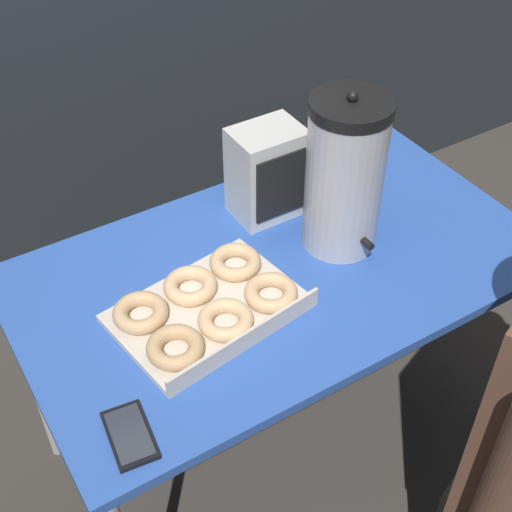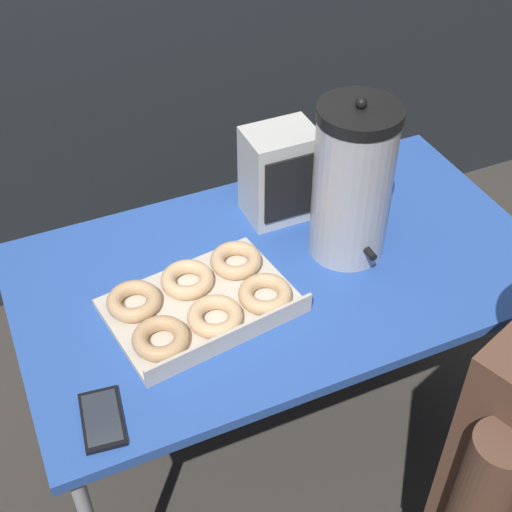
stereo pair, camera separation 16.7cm
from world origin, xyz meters
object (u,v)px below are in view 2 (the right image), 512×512
at_px(donut_box, 202,301).
at_px(cell_phone, 102,419).
at_px(space_heater, 280,174).
at_px(coffee_urn, 353,184).

height_order(donut_box, cell_phone, donut_box).
bearing_deg(cell_phone, space_heater, 44.39).
distance_m(donut_box, space_heater, 0.41).
bearing_deg(cell_phone, coffee_urn, 27.48).
height_order(donut_box, coffee_urn, coffee_urn).
bearing_deg(donut_box, space_heater, 30.27).
bearing_deg(coffee_urn, cell_phone, -159.68).
relative_size(coffee_urn, cell_phone, 2.78).
bearing_deg(space_heater, coffee_urn, -65.48).
bearing_deg(cell_phone, donut_box, 42.84).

